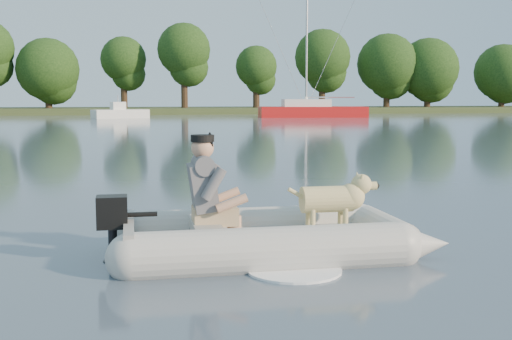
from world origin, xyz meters
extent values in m
plane|color=slate|center=(0.00, 0.00, 0.00)|extent=(160.00, 160.00, 0.00)
cube|color=#47512D|center=(0.00, 62.00, 0.25)|extent=(160.00, 12.00, 0.70)
cylinder|color=#332316|center=(-9.90, 61.33, 1.47)|extent=(0.70, 0.70, 2.94)
sphere|color=#30551C|center=(-9.90, 61.33, 4.49)|extent=(6.27, 6.27, 6.27)
cylinder|color=#332316|center=(-2.42, 61.95, 1.84)|extent=(0.70, 0.70, 3.67)
sphere|color=#30551C|center=(-2.42, 61.95, 5.61)|extent=(4.69, 4.69, 4.69)
cylinder|color=#332316|center=(3.70, 60.15, 2.15)|extent=(0.70, 0.70, 4.29)
sphere|color=#30551C|center=(3.70, 60.15, 6.56)|extent=(5.43, 5.43, 5.43)
cylinder|color=#332316|center=(11.30, 60.43, 1.61)|extent=(0.70, 0.70, 3.21)
sphere|color=#30551C|center=(11.30, 60.43, 4.91)|extent=(4.41, 4.41, 4.41)
cylinder|color=#332316|center=(18.70, 61.04, 1.97)|extent=(0.70, 0.70, 3.94)
sphere|color=#30551C|center=(18.70, 61.04, 6.02)|extent=(6.03, 6.03, 6.03)
cylinder|color=#332316|center=(26.27, 61.31, 1.76)|extent=(0.70, 0.70, 3.52)
sphere|color=#30551C|center=(26.27, 61.31, 5.37)|extent=(6.68, 6.68, 6.68)
cylinder|color=#332316|center=(31.05, 61.08, 1.61)|extent=(0.70, 0.70, 3.21)
sphere|color=#30551C|center=(31.05, 61.08, 4.91)|extent=(6.79, 6.79, 6.79)
cylinder|color=#332316|center=(40.05, 60.78, 1.48)|extent=(0.70, 0.70, 2.96)
sphere|color=#30551C|center=(40.05, 60.78, 4.53)|extent=(6.40, 6.40, 6.40)
cube|color=red|center=(13.59, 46.76, 0.34)|extent=(9.33, 3.48, 1.14)
cube|color=white|center=(13.03, 46.81, 1.20)|extent=(4.15, 2.38, 0.69)
cylinder|color=#A5A5AA|center=(13.03, 46.81, 6.62)|extent=(0.18, 0.18, 11.42)
camera|label=1|loc=(-1.59, -6.54, 1.79)|focal=45.00mm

